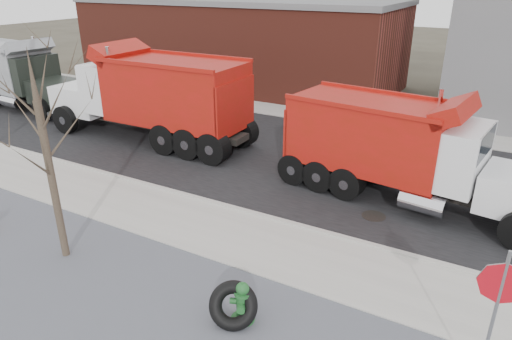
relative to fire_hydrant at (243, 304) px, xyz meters
The scene contains 14 objects.
ground 3.13m from the fire_hydrant, 127.91° to the left, with size 120.00×120.00×0.00m, color #383328.
gravel_verge 2.22m from the fire_hydrant, 150.99° to the right, with size 60.00×5.00×0.03m, color slate.
sidewalk 3.32m from the fire_hydrant, 125.24° to the left, with size 60.00×2.50×0.06m, color #9E9B93.
curb 4.44m from the fire_hydrant, 115.48° to the left, with size 60.00×0.15×0.11m, color #9E9B93.
road 8.96m from the fire_hydrant, 102.28° to the left, with size 60.00×9.40×0.02m, color black.
far_sidewalk 14.57m from the fire_hydrant, 97.51° to the left, with size 60.00×2.00×0.06m, color #9E9B93.
building_brick 22.91m from the fire_hydrant, 121.47° to the left, with size 20.20×8.20×5.30m.
bare_tree 5.86m from the fire_hydrant, behind, with size 3.20×3.20×5.20m.
fire_hydrant is the anchor object (origin of this frame).
truck_tire 0.20m from the fire_hydrant, 130.60° to the right, with size 1.21×1.09×0.98m.
stop_sign 4.60m from the fire_hydrant, ahead, with size 0.74×0.13×2.74m.
dump_truck_red_a 7.40m from the fire_hydrant, 79.34° to the left, with size 8.54×3.28×3.42m.
dump_truck_red_b 12.02m from the fire_hydrant, 139.27° to the left, with size 9.47×2.81×3.95m.
dump_truck_grey 20.79m from the fire_hydrant, 155.90° to the left, with size 8.00×2.89×3.58m.
Camera 1 is at (5.76, -8.74, 6.50)m, focal length 32.00 mm.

